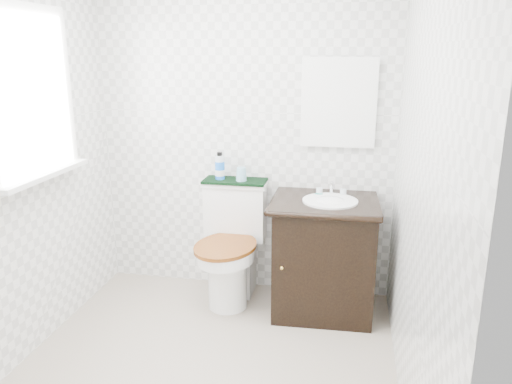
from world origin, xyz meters
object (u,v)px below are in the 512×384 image
(vanity, at_px, (324,253))
(cup, at_px, (241,174))
(toilet, at_px, (232,250))
(trash_bin, at_px, (228,286))
(mouthwash_bottle, at_px, (220,167))

(vanity, height_order, cup, cup)
(toilet, xyz_separation_m, trash_bin, (0.00, -0.14, -0.22))
(toilet, height_order, mouthwash_bottle, mouthwash_bottle)
(vanity, relative_size, trash_bin, 2.87)
(trash_bin, bearing_deg, vanity, 7.08)
(vanity, xyz_separation_m, trash_bin, (-0.68, -0.08, -0.27))
(vanity, height_order, mouthwash_bottle, mouthwash_bottle)
(trash_bin, height_order, cup, cup)
(mouthwash_bottle, bearing_deg, toilet, -48.06)
(toilet, xyz_separation_m, cup, (0.05, 0.10, 0.56))
(cup, bearing_deg, vanity, -14.82)
(vanity, distance_m, trash_bin, 0.73)
(toilet, relative_size, cup, 8.72)
(vanity, xyz_separation_m, cup, (-0.62, 0.17, 0.50))
(mouthwash_bottle, bearing_deg, trash_bin, -67.41)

